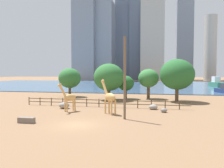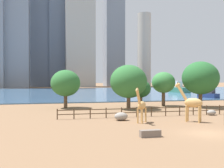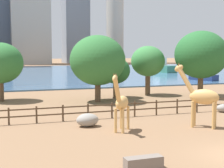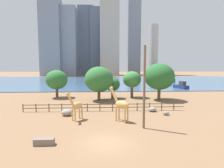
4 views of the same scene
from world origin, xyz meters
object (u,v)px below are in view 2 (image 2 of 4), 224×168
tree_left_small (163,83)px  tree_left_large (200,78)px  tree_center_broad (66,83)px  tree_right_small (141,89)px  boat_ferry (209,94)px  boulder_near_fence (211,113)px  boulder_by_pole (121,116)px  tree_right_tall (129,81)px  giraffe_tall (192,103)px  feeding_trough (150,133)px  boat_sailboat (179,89)px  giraffe_companion (141,106)px

tree_left_small → tree_left_large: bearing=-33.2°
tree_center_broad → tree_right_small: tree_center_broad is taller
tree_left_large → tree_right_small: tree_left_large is taller
tree_left_large → boat_ferry: size_ratio=1.37×
boulder_near_fence → tree_right_small: 14.11m
boulder_by_pole → tree_right_tall: 13.15m
tree_center_broad → giraffe_tall: bearing=-54.9°
giraffe_tall → tree_right_tall: (-3.24, 14.66, 2.29)m
tree_right_tall → giraffe_tall: bearing=-77.6°
tree_left_large → tree_center_broad: 23.33m
boulder_near_fence → tree_center_broad: 23.69m
boulder_by_pole → feeding_trough: (-0.03, -9.75, -0.18)m
tree_left_large → tree_center_broad: bearing=170.1°
boulder_near_fence → tree_right_tall: 13.93m
tree_center_broad → boat_sailboat: size_ratio=0.70×
tree_left_small → boulder_by_pole: bearing=-128.4°
tree_right_tall → boulder_near_fence: bearing=-48.5°
tree_right_small → boat_sailboat: bearing=56.2°
giraffe_companion → boat_sailboat: giraffe_companion is taller
boulder_near_fence → boat_ferry: size_ratio=0.22×
tree_center_broad → feeding_trough: bearing=-77.8°
boulder_by_pole → tree_center_broad: 17.09m
tree_left_large → giraffe_companion: bearing=-138.2°
boulder_near_fence → boulder_by_pole: size_ratio=0.79×
feeding_trough → boat_ferry: size_ratio=0.31×
tree_left_large → feeding_trough: bearing=-129.1°
tree_right_small → boat_sailboat: (28.62, 42.73, -1.68)m
giraffe_tall → feeding_trough: size_ratio=2.58×
tree_right_tall → tree_left_large: bearing=0.0°
giraffe_tall → tree_right_small: size_ratio=0.97×
tree_left_small → giraffe_companion: bearing=-120.5°
feeding_trough → boat_sailboat: size_ratio=0.20×
boat_ferry → boat_sailboat: size_ratio=0.63×
tree_center_broad → boat_sailboat: bearing=44.8°
giraffe_companion → tree_center_broad: bearing=-120.0°
tree_center_broad → tree_left_small: tree_center_broad is taller
tree_left_small → boat_sailboat: 48.26m
feeding_trough → boat_ferry: (30.94, 40.29, 0.72)m
boulder_near_fence → tree_left_small: size_ratio=0.21×
feeding_trough → tree_center_broad: bearing=102.2°
tree_right_tall → boat_sailboat: 55.34m
feeding_trough → tree_left_small: tree_left_small is taller
giraffe_companion → tree_left_small: 20.47m
tree_right_tall → boat_ferry: size_ratio=1.24×
giraffe_tall → boat_sailboat: (28.38, 59.99, -0.70)m
giraffe_companion → tree_left_large: (15.70, 14.01, 3.14)m
tree_right_tall → boat_ferry: bearing=35.4°
boat_sailboat → boulder_near_fence: bearing=-29.6°
giraffe_tall → giraffe_companion: size_ratio=1.13×
tree_left_large → tree_right_small: size_ratio=1.66×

